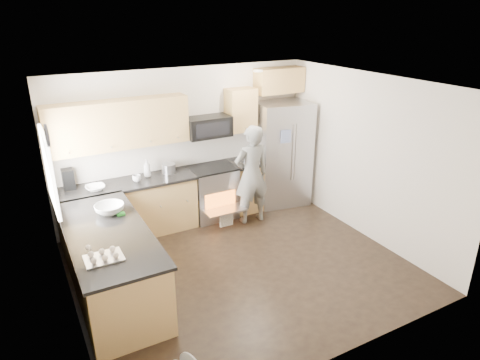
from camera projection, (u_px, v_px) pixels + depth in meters
ground at (241, 267)px, 6.17m from camera, size 4.50×4.50×0.00m
room_shell at (238, 157)px, 5.55m from camera, size 4.54×4.04×2.62m
back_cabinet_run at (158, 173)px, 6.98m from camera, size 4.45×0.64×2.50m
peninsula at (111, 262)px, 5.43m from camera, size 0.96×2.36×1.05m
stove_range at (212, 181)px, 7.46m from camera, size 0.76×0.97×1.79m
refrigerator at (282, 154)px, 7.94m from camera, size 1.05×0.88×1.92m
person at (252, 175)px, 7.22m from camera, size 0.64×0.44×1.72m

